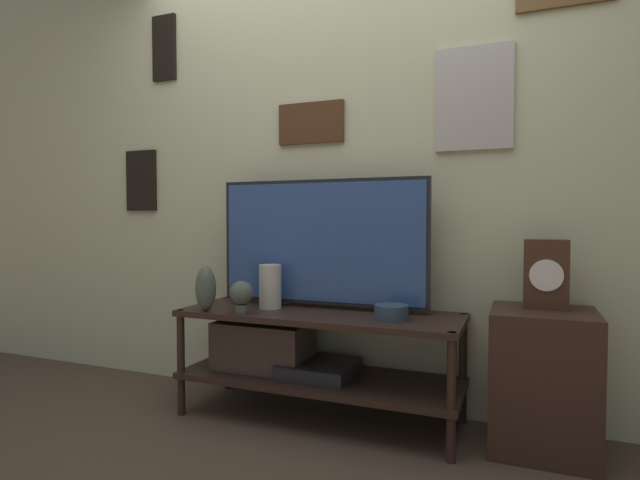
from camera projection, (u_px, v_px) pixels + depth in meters
ground_plane at (295, 442)px, 2.28m from camera, size 12.00×12.00×0.00m
wall_back at (340, 158)px, 2.77m from camera, size 6.40×0.08×2.70m
media_console at (297, 349)px, 2.58m from camera, size 1.43×0.50×0.55m
television at (321, 242)px, 2.63m from camera, size 1.14×0.05×0.68m
vase_wide_bowl at (391, 312)px, 2.33m from camera, size 0.16×0.16×0.07m
vase_urn_stoneware at (206, 288)px, 2.55m from camera, size 0.10×0.11×0.23m
vase_tall_ceramic at (270, 286)px, 2.62m from camera, size 0.12×0.12×0.23m
candle_jar at (285, 292)px, 2.82m from camera, size 0.09×0.09×0.11m
decorative_bust at (241, 294)px, 2.48m from camera, size 0.12×0.12×0.16m
side_table at (543, 380)px, 2.19m from camera, size 0.43×0.41×0.62m
mantel_clock at (546, 274)px, 2.21m from camera, size 0.18×0.11×0.31m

